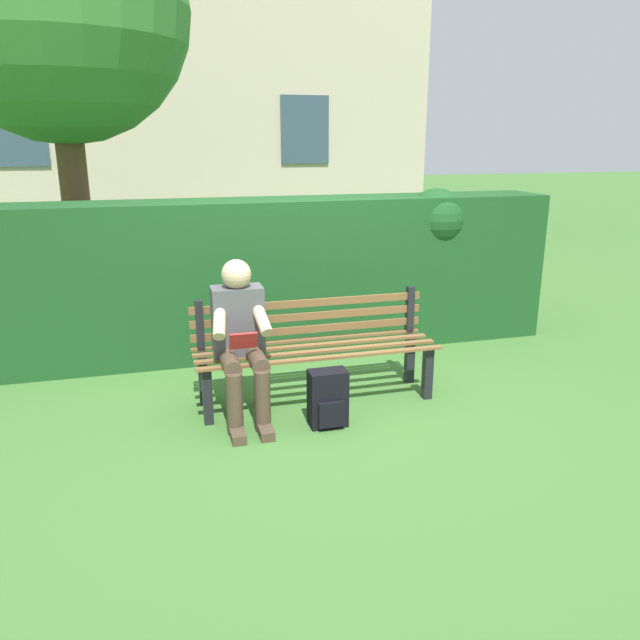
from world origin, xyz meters
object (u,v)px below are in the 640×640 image
at_px(park_bench, 314,345).
at_px(tree, 44,14).
at_px(person_seated, 241,336).
at_px(backpack, 328,399).

bearing_deg(park_bench, tree, -52.50).
distance_m(person_seated, tree, 4.11).
height_order(person_seated, tree, tree).
bearing_deg(backpack, park_bench, -93.83).
distance_m(person_seated, backpack, 0.79).
height_order(person_seated, backpack, person_seated).
bearing_deg(backpack, tree, -57.73).
relative_size(park_bench, person_seated, 1.61).
xyz_separation_m(park_bench, person_seated, (0.61, 0.18, 0.18)).
bearing_deg(person_seated, park_bench, -163.55).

